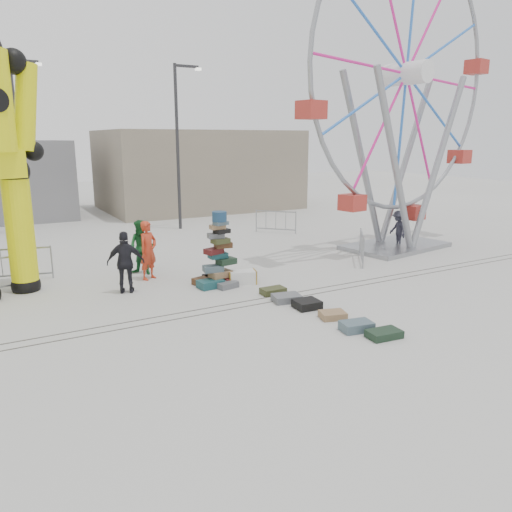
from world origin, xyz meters
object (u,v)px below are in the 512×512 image
ferris_wheel (405,98)px  pedestrian_grey (398,229)px  lamp_post_left (20,139)px  steamer_trunk (242,277)px  pedestrian_red (148,250)px  pedestrian_black (126,262)px  suitcase_tower (219,264)px  barricade_wheel_back (276,222)px  barricade_dummy_c (19,264)px  barricade_wheel_front (362,247)px  lamp_post_right (179,139)px  pedestrian_green (142,247)px

ferris_wheel → pedestrian_grey: bearing=11.9°
lamp_post_left → steamer_trunk: 14.00m
pedestrian_red → pedestrian_grey: bearing=-31.6°
pedestrian_black → suitcase_tower: bearing=-171.2°
lamp_post_left → suitcase_tower: (4.38, -12.08, -3.83)m
ferris_wheel → steamer_trunk: (-8.09, -1.51, -5.86)m
barricade_wheel_back → pedestrian_grey: size_ratio=1.28×
suitcase_tower → pedestrian_grey: suitcase_tower is taller
barricade_dummy_c → pedestrian_grey: (14.39, -2.26, 0.23)m
barricade_wheel_front → pedestrian_black: bearing=124.5°
pedestrian_red → pedestrian_black: (-1.04, -1.12, -0.03)m
steamer_trunk → lamp_post_right: bearing=96.8°
lamp_post_left → barricade_wheel_back: (10.57, -5.37, -3.93)m
steamer_trunk → barricade_wheel_front: size_ratio=0.44×
barricade_wheel_back → barricade_dummy_c: bearing=-118.1°
suitcase_tower → steamer_trunk: size_ratio=2.64×
lamp_post_left → pedestrian_black: (1.59, -11.52, -3.55)m
barricade_wheel_back → steamer_trunk: bearing=-81.5°
pedestrian_red → pedestrian_grey: pedestrian_red is taller
ferris_wheel → pedestrian_green: size_ratio=6.67×
pedestrian_grey → barricade_wheel_front: bearing=-56.4°
lamp_post_right → ferris_wheel: (6.13, -8.83, 1.59)m
steamer_trunk → pedestrian_green: (-2.41, 2.66, 0.72)m
pedestrian_red → lamp_post_left: bearing=74.6°
lamp_post_right → lamp_post_left: 7.28m
lamp_post_right → pedestrian_grey: 11.41m
pedestrian_green → pedestrian_red: bearing=-44.1°
barricade_dummy_c → pedestrian_green: size_ratio=1.08×
lamp_post_left → pedestrian_green: bearing=-74.8°
lamp_post_left → pedestrian_black: lamp_post_left is taller
lamp_post_right → lamp_post_left: (-7.00, 2.00, 0.00)m
ferris_wheel → pedestrian_green: 11.75m
pedestrian_red → pedestrian_green: size_ratio=1.04×
suitcase_tower → pedestrian_red: 2.44m
barricade_wheel_back → pedestrian_green: 9.04m
lamp_post_right → ferris_wheel: bearing=-55.2°
suitcase_tower → pedestrian_green: 2.98m
steamer_trunk → barricade_dummy_c: size_ratio=0.44×
barricade_wheel_front → suitcase_tower: bearing=128.4°
lamp_post_left → pedestrian_green: (2.63, -9.68, -3.56)m
ferris_wheel → pedestrian_black: size_ratio=6.63×
pedestrian_green → lamp_post_right: bearing=106.6°
lamp_post_right → ferris_wheel: ferris_wheel is taller
barricade_dummy_c → barricade_wheel_front: (11.35, -3.49, 0.00)m
barricade_wheel_front → pedestrian_black: size_ratio=1.08×
ferris_wheel → barricade_wheel_front: bearing=-166.6°
pedestrian_red → pedestrian_green: 0.72m
lamp_post_right → ferris_wheel: size_ratio=0.65×
suitcase_tower → pedestrian_black: 2.85m
pedestrian_red → pedestrian_black: size_ratio=1.03×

